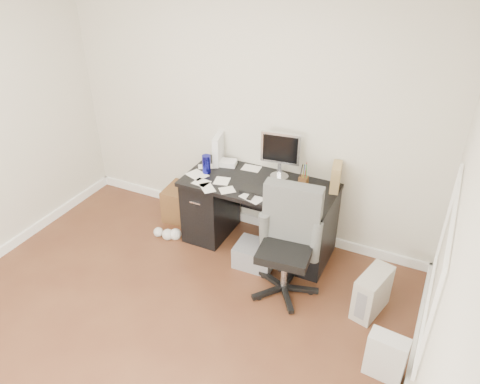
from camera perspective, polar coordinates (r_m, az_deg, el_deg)
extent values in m
plane|color=#4B2618|center=(4.06, -11.98, -18.06)|extent=(4.00, 4.00, 0.00)
cube|color=beige|center=(4.70, 0.85, 10.14)|extent=(4.00, 0.02, 2.70)
cube|color=beige|center=(2.60, 23.16, -12.29)|extent=(0.02, 4.00, 2.70)
cube|color=white|center=(5.29, 0.67, -3.17)|extent=(4.00, 0.03, 0.10)
cube|color=black|center=(4.56, 2.34, 0.83)|extent=(1.50, 0.70, 0.04)
cube|color=black|center=(4.97, -3.57, -1.52)|extent=(0.40, 0.60, 0.71)
cube|color=black|center=(4.62, 8.52, -4.71)|extent=(0.40, 0.60, 0.71)
cube|color=black|center=(4.97, 3.80, -0.18)|extent=(0.70, 0.03, 0.51)
cube|color=black|center=(4.40, 2.73, 0.00)|extent=(0.42, 0.16, 0.02)
sphere|color=silver|center=(4.50, 4.64, 1.05)|extent=(0.08, 0.08, 0.07)
cylinder|color=navy|center=(4.71, -4.12, 3.41)|extent=(0.10, 0.10, 0.19)
cube|color=white|center=(4.88, -2.65, 5.26)|extent=(0.18, 0.29, 0.31)
cube|color=olive|center=(4.49, 11.61, 1.80)|extent=(0.15, 0.24, 0.26)
cube|color=yellow|center=(4.37, 8.66, -0.49)|extent=(0.21, 0.24, 0.04)
cube|color=#A6A396|center=(4.28, 15.80, -11.73)|extent=(0.28, 0.44, 0.41)
cube|color=silver|center=(3.83, 17.38, -18.59)|extent=(0.31, 0.23, 0.39)
cube|color=#4B3016|center=(5.32, -6.88, -1.37)|extent=(0.41, 0.41, 0.38)
cube|color=slate|center=(4.66, 1.87, -7.66)|extent=(0.39, 0.33, 0.22)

